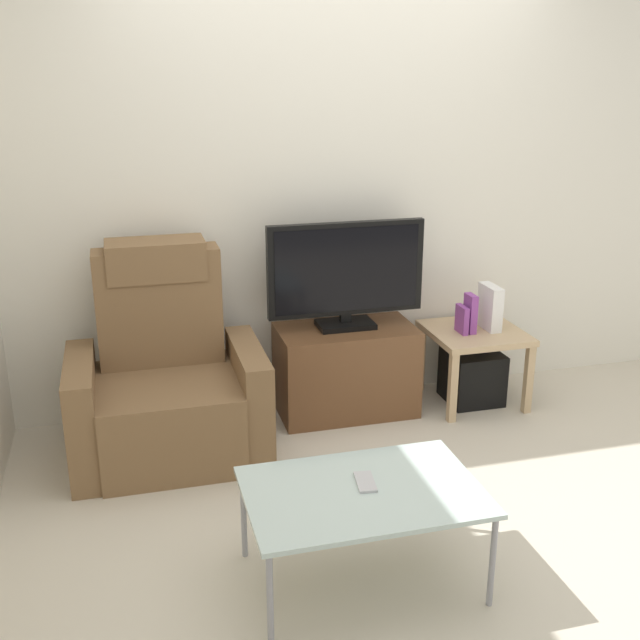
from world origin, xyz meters
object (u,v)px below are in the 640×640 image
subwoofer_box (472,376)px  book_leftmost (462,319)px  cell_phone (365,482)px  tv_stand (346,370)px  television (346,273)px  game_console (490,307)px  recliner_armchair (166,383)px  book_middle (470,313)px  coffee_table (363,495)px  side_table (474,341)px

subwoofer_box → book_leftmost: (-0.10, -0.02, 0.38)m
cell_phone → tv_stand: bearing=83.6°
television → subwoofer_box: size_ratio=2.86×
tv_stand → book_leftmost: 0.74m
book_leftmost → game_console: bearing=9.0°
recliner_armchair → book_middle: 1.78m
book_leftmost → coffee_table: bearing=-126.8°
subwoofer_box → coffee_table: coffee_table is taller
subwoofer_box → coffee_table: (-1.17, -1.45, 0.22)m
recliner_armchair → tv_stand: bearing=17.3°
television → side_table: size_ratio=1.66×
recliner_armchair → game_console: size_ratio=4.11×
tv_stand → game_console: game_console is taller
side_table → game_console: size_ratio=2.06×
subwoofer_box → tv_stand: bearing=176.1°
coffee_table → television: bearing=75.6°
recliner_armchair → side_table: 1.82m
tv_stand → subwoofer_box: 0.79m
subwoofer_box → book_middle: bearing=-157.9°
tv_stand → side_table: 0.79m
tv_stand → book_middle: 0.79m
cell_phone → game_console: bearing=56.6°
subwoofer_box → coffee_table: size_ratio=0.35×
recliner_armchair → game_console: recliner_armchair is taller
television → book_middle: size_ratio=3.94×
book_middle → game_console: 0.14m
recliner_armchair → book_leftmost: (1.71, 0.13, 0.16)m
tv_stand → book_leftmost: (0.68, -0.07, 0.27)m
television → game_console: (0.87, -0.06, -0.25)m
coffee_table → game_console: bearing=49.2°
television → book_leftmost: television is taller
tv_stand → recliner_armchair: (-1.03, -0.20, 0.11)m
subwoofer_box → book_leftmost: book_leftmost is taller
cell_phone → coffee_table: bearing=-110.4°
side_table → subwoofer_box: (0.00, 0.00, -0.22)m
tv_stand → recliner_armchair: size_ratio=0.73×
television → game_console: 0.91m
recliner_armchair → side_table: (1.81, 0.15, 0.01)m
tv_stand → recliner_armchair: bearing=-169.0°
book_middle → game_console: size_ratio=0.87×
side_table → book_middle: (-0.05, -0.02, 0.18)m
subwoofer_box → book_leftmost: size_ratio=1.93×
book_leftmost → coffee_table: book_leftmost is taller
television → side_table: television is taller
game_console → coffee_table: size_ratio=0.29×
book_leftmost → recliner_armchair: bearing=-175.7°
side_table → book_middle: book_middle is taller
television → cell_phone: television is taller
subwoofer_box → cell_phone: size_ratio=2.08×
tv_stand → cell_phone: (-0.37, -1.46, 0.15)m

